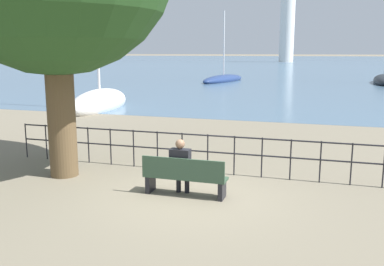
{
  "coord_description": "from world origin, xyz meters",
  "views": [
    {
      "loc": [
        2.91,
        -8.79,
        3.2
      ],
      "look_at": [
        0.0,
        0.5,
        1.34
      ],
      "focal_mm": 40.0,
      "sensor_mm": 36.0,
      "label": 1
    }
  ],
  "objects_px": {
    "sailboat_0": "(384,80)",
    "sailboat_2": "(100,103)",
    "sailboat_1": "(223,79)",
    "harbor_lighthouse": "(287,27)",
    "seated_person_left": "(181,164)",
    "park_bench": "(184,177)"
  },
  "relations": [
    {
      "from": "park_bench",
      "to": "sailboat_0",
      "type": "height_order",
      "value": "sailboat_0"
    },
    {
      "from": "seated_person_left",
      "to": "sailboat_2",
      "type": "bearing_deg",
      "value": 126.03
    },
    {
      "from": "sailboat_0",
      "to": "sailboat_2",
      "type": "relative_size",
      "value": 1.38
    },
    {
      "from": "sailboat_0",
      "to": "sailboat_1",
      "type": "distance_m",
      "value": 16.43
    },
    {
      "from": "sailboat_2",
      "to": "sailboat_1",
      "type": "bearing_deg",
      "value": 81.66
    },
    {
      "from": "sailboat_0",
      "to": "sailboat_2",
      "type": "xyz_separation_m",
      "value": [
        -17.72,
        -26.4,
        0.04
      ]
    },
    {
      "from": "sailboat_1",
      "to": "sailboat_2",
      "type": "distance_m",
      "value": 24.16
    },
    {
      "from": "park_bench",
      "to": "sailboat_1",
      "type": "relative_size",
      "value": 0.21
    },
    {
      "from": "park_bench",
      "to": "sailboat_2",
      "type": "distance_m",
      "value": 15.61
    },
    {
      "from": "sailboat_1",
      "to": "sailboat_0",
      "type": "bearing_deg",
      "value": 20.21
    },
    {
      "from": "sailboat_0",
      "to": "harbor_lighthouse",
      "type": "distance_m",
      "value": 91.47
    },
    {
      "from": "seated_person_left",
      "to": "sailboat_2",
      "type": "height_order",
      "value": "sailboat_2"
    },
    {
      "from": "sailboat_2",
      "to": "harbor_lighthouse",
      "type": "relative_size",
      "value": 0.38
    },
    {
      "from": "park_bench",
      "to": "sailboat_2",
      "type": "bearing_deg",
      "value": 126.21
    },
    {
      "from": "park_bench",
      "to": "harbor_lighthouse",
      "type": "xyz_separation_m",
      "value": [
        -9.51,
        128.1,
        10.0
      ]
    },
    {
      "from": "seated_person_left",
      "to": "sailboat_1",
      "type": "xyz_separation_m",
      "value": [
        -7.65,
        36.64,
        -0.46
      ]
    },
    {
      "from": "sailboat_0",
      "to": "sailboat_2",
      "type": "bearing_deg",
      "value": -120.51
    },
    {
      "from": "seated_person_left",
      "to": "sailboat_1",
      "type": "height_order",
      "value": "sailboat_1"
    },
    {
      "from": "harbor_lighthouse",
      "to": "seated_person_left",
      "type": "bearing_deg",
      "value": -85.8
    },
    {
      "from": "sailboat_1",
      "to": "seated_person_left",
      "type": "bearing_deg",
      "value": -65.99
    },
    {
      "from": "park_bench",
      "to": "sailboat_2",
      "type": "xyz_separation_m",
      "value": [
        -9.22,
        12.6,
        -0.08
      ]
    },
    {
      "from": "park_bench",
      "to": "sailboat_0",
      "type": "relative_size",
      "value": 0.16
    }
  ]
}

